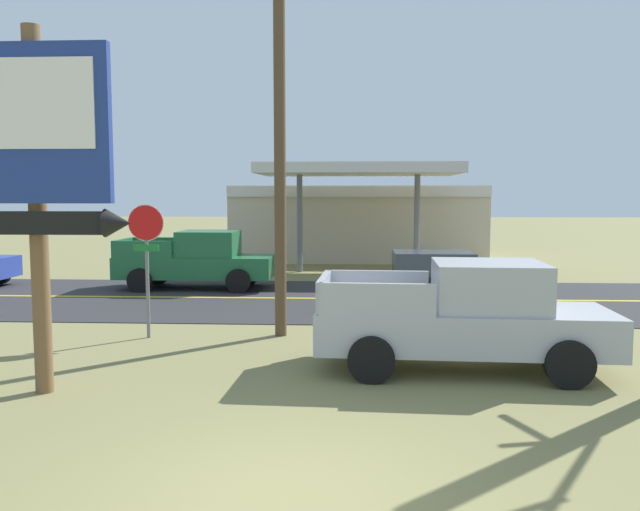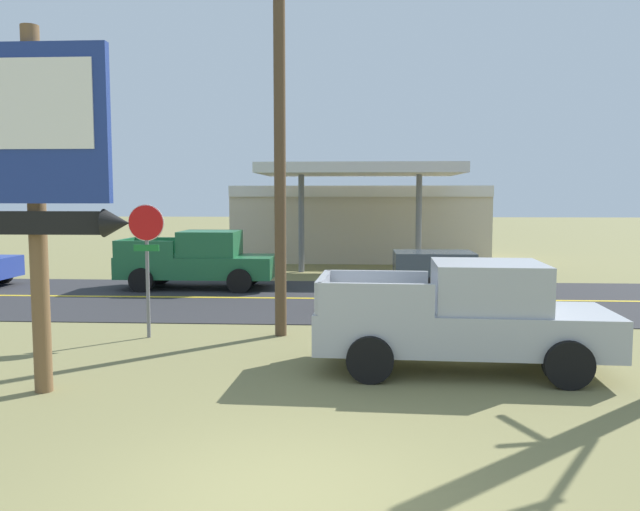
# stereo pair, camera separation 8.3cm
# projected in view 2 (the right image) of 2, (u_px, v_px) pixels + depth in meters

# --- Properties ---
(ground_plane) EXTENTS (180.00, 180.00, 0.00)m
(ground_plane) POSITION_uv_depth(u_px,v_px,m) (275.00, 499.00, 6.66)
(ground_plane) COLOR olive
(road_asphalt) EXTENTS (140.00, 8.00, 0.02)m
(road_asphalt) POSITION_uv_depth(u_px,v_px,m) (330.00, 299.00, 19.59)
(road_asphalt) COLOR #2B2B2D
(road_asphalt) RESTS_ON ground
(road_centre_line) EXTENTS (126.00, 0.20, 0.01)m
(road_centre_line) POSITION_uv_depth(u_px,v_px,m) (330.00, 298.00, 19.59)
(road_centre_line) COLOR gold
(road_centre_line) RESTS_ON road_asphalt
(motel_sign) EXTENTS (2.81, 0.54, 5.73)m
(motel_sign) POSITION_uv_depth(u_px,v_px,m) (34.00, 157.00, 9.87)
(motel_sign) COLOR brown
(motel_sign) RESTS_ON ground
(stop_sign) EXTENTS (0.80, 0.08, 2.95)m
(stop_sign) POSITION_uv_depth(u_px,v_px,m) (147.00, 247.00, 14.10)
(stop_sign) COLOR slate
(stop_sign) RESTS_ON ground
(utility_pole) EXTENTS (2.16, 0.26, 9.12)m
(utility_pole) POSITION_uv_depth(u_px,v_px,m) (280.00, 115.00, 14.07)
(utility_pole) COLOR brown
(utility_pole) RESTS_ON ground
(gas_station) EXTENTS (12.00, 11.50, 4.40)m
(gas_station) POSITION_uv_depth(u_px,v_px,m) (359.00, 220.00, 31.96)
(gas_station) COLOR beige
(gas_station) RESTS_ON ground
(pickup_silver_parked_on_lawn) EXTENTS (5.28, 2.41, 1.96)m
(pickup_silver_parked_on_lawn) POSITION_uv_depth(u_px,v_px,m) (465.00, 317.00, 11.55)
(pickup_silver_parked_on_lawn) COLOR #A8AAAF
(pickup_silver_parked_on_lawn) RESTS_ON ground
(pickup_green_on_road) EXTENTS (5.20, 2.24, 1.96)m
(pickup_green_on_road) POSITION_uv_depth(u_px,v_px,m) (199.00, 260.00, 21.75)
(pickup_green_on_road) COLOR #1E6038
(pickup_green_on_road) RESTS_ON ground
(car_black_near_lane) EXTENTS (4.20, 2.00, 1.64)m
(car_black_near_lane) POSITION_uv_depth(u_px,v_px,m) (429.00, 282.00, 17.36)
(car_black_near_lane) COLOR black
(car_black_near_lane) RESTS_ON ground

